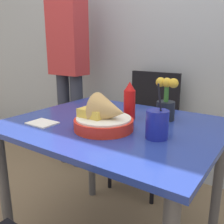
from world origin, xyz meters
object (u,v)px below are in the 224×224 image
food_basket (105,118)px  ketchup_bottle (129,101)px  person_standing (68,55)px  chair_far_window (149,120)px  drink_cup (157,125)px  flower_vase (166,102)px

food_basket → ketchup_bottle: 0.21m
person_standing → chair_far_window: bearing=10.0°
chair_far_window → ketchup_bottle: bearing=-72.2°
food_basket → person_standing: person_standing is taller
chair_far_window → ketchup_bottle: ketchup_bottle is taller
drink_cup → flower_vase: 0.27m
food_basket → person_standing: bearing=141.4°
ketchup_bottle → person_standing: (-0.93, 0.54, 0.18)m
person_standing → food_basket: bearing=-38.6°
flower_vase → ketchup_bottle: bearing=-152.5°
chair_far_window → flower_vase: flower_vase is taller
chair_far_window → person_standing: person_standing is taller
flower_vase → person_standing: (-1.08, 0.46, 0.19)m
flower_vase → person_standing: size_ratio=0.12×
chair_far_window → food_basket: 0.94m
chair_far_window → person_standing: bearing=-170.0°
ketchup_bottle → flower_vase: (0.16, 0.08, -0.00)m
ketchup_bottle → food_basket: bearing=-88.5°
chair_far_window → food_basket: bearing=-75.9°
drink_cup → person_standing: size_ratio=0.13×
chair_far_window → person_standing: size_ratio=0.51×
ketchup_bottle → flower_vase: flower_vase is taller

